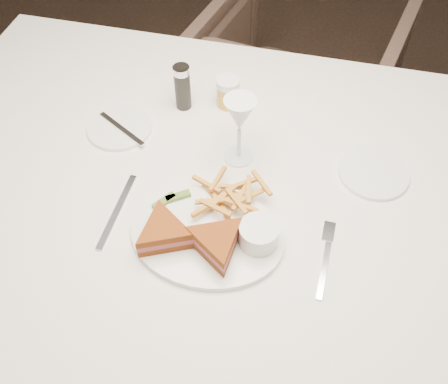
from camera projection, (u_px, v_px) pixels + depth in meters
name	position (u px, v px, depth m)	size (l,w,h in m)	color
ground	(289.00, 375.00, 1.60)	(5.00, 5.00, 0.00)	black
table	(229.00, 273.00, 1.41)	(1.60, 1.07, 0.75)	white
chair_far	(294.00, 83.00, 1.95)	(0.70, 0.66, 0.72)	#48352C
table_setting	(217.00, 192.00, 1.06)	(0.78, 0.61, 0.18)	white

